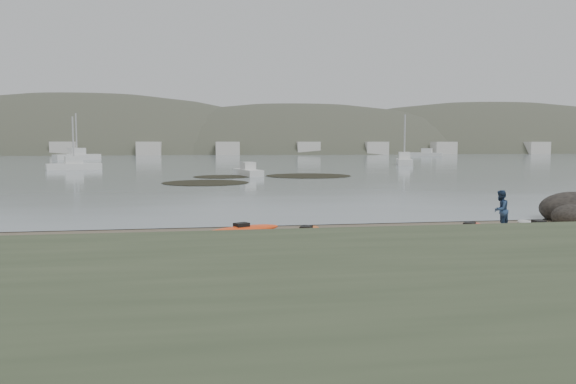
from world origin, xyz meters
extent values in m
plane|color=tan|center=(0.00, 0.00, 0.00)|extent=(600.00, 600.00, 0.00)
plane|color=brown|center=(0.00, -0.30, 0.00)|extent=(60.00, 60.00, 0.00)
plane|color=slate|center=(0.00, 300.00, 0.01)|extent=(1200.00, 1200.00, 0.00)
cube|color=#475138|center=(0.00, -17.50, 1.00)|extent=(60.00, 8.00, 2.00)
ellipsoid|color=yellow|center=(0.72, -5.00, 0.17)|extent=(1.62, 3.43, 0.34)
ellipsoid|color=#82C627|center=(-2.21, -6.98, 0.17)|extent=(0.78, 3.08, 0.34)
ellipsoid|color=#DF5213|center=(0.21, -3.07, 0.17)|extent=(2.07, 3.41, 0.34)
ellipsoid|color=orange|center=(-8.51, -4.02, 0.17)|extent=(2.25, 2.81, 0.34)
ellipsoid|color=beige|center=(9.96, -3.01, 0.17)|extent=(1.23, 3.87, 0.34)
ellipsoid|color=red|center=(6.84, -3.15, 0.17)|extent=(2.83, 3.34, 0.34)
ellipsoid|color=gold|center=(-5.97, -4.87, 0.17)|extent=(1.58, 3.03, 0.34)
ellipsoid|color=#F4F214|center=(6.11, -4.51, 0.17)|extent=(1.50, 3.18, 0.34)
ellipsoid|color=#F74515|center=(-2.17, -1.85, 0.17)|extent=(3.49, 2.32, 0.34)
ellipsoid|color=teal|center=(-3.71, -4.72, 0.17)|extent=(3.58, 1.81, 0.34)
imported|color=navy|center=(8.64, -2.33, 0.83)|extent=(1.02, 0.97, 1.66)
ellipsoid|color=black|center=(13.68, -0.03, 0.24)|extent=(3.21, 2.50, 1.61)
ellipsoid|color=black|center=(12.68, -1.33, 0.16)|extent=(1.78, 1.61, 1.07)
cylinder|color=black|center=(-3.19, 26.95, 0.03)|extent=(7.82, 7.82, 0.04)
cylinder|color=black|center=(8.03, 36.06, 0.03)|extent=(9.35, 9.35, 0.04)
cylinder|color=black|center=(-1.35, 35.81, 0.03)|extent=(6.05, 6.05, 0.04)
cube|color=silver|center=(-20.31, 54.99, 0.49)|extent=(7.22, 4.14, 0.98)
cube|color=silver|center=(1.56, 37.58, 0.40)|extent=(3.02, 6.00, 0.81)
cube|color=silver|center=(29.68, 64.13, 0.57)|extent=(4.56, 8.38, 1.13)
cube|color=silver|center=(-29.41, 101.96, 0.68)|extent=(9.39, 8.01, 1.36)
cube|color=silver|center=(57.22, 119.82, 0.58)|extent=(8.17, 6.65, 1.16)
ellipsoid|color=#384235|center=(-45.00, 195.00, -18.00)|extent=(220.00, 120.00, 80.00)
ellipsoid|color=#384235|center=(35.00, 190.00, -15.30)|extent=(200.00, 110.00, 68.00)
ellipsoid|color=#384235|center=(120.00, 200.00, -17.10)|extent=(230.00, 130.00, 76.00)
cube|color=beige|center=(-42.00, 145.00, 2.00)|extent=(7.00, 5.00, 4.00)
cube|color=beige|center=(-18.00, 145.00, 2.00)|extent=(7.00, 5.00, 4.00)
cube|color=beige|center=(6.00, 145.00, 2.00)|extent=(7.00, 5.00, 4.00)
cube|color=beige|center=(30.00, 145.00, 2.00)|extent=(7.00, 5.00, 4.00)
cube|color=beige|center=(54.00, 145.00, 2.00)|extent=(7.00, 5.00, 4.00)
cube|color=beige|center=(78.00, 145.00, 2.00)|extent=(7.00, 5.00, 4.00)
cube|color=beige|center=(102.00, 145.00, 2.00)|extent=(7.00, 5.00, 4.00)
camera|label=1|loc=(-3.84, -23.91, 3.62)|focal=35.00mm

